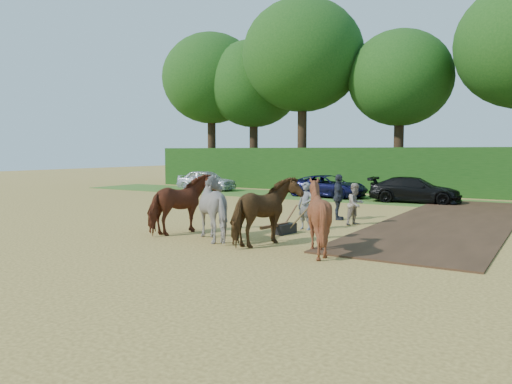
% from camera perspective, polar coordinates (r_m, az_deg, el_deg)
% --- Properties ---
extents(ground, '(120.00, 120.00, 0.00)m').
position_cam_1_polar(ground, '(14.81, 10.71, -6.19)').
color(ground, gold).
rests_on(ground, ground).
extents(earth_strip, '(4.50, 17.00, 0.05)m').
position_cam_1_polar(earth_strip, '(21.10, 21.39, -3.11)').
color(earth_strip, '#472D1C').
rests_on(earth_strip, ground).
extents(grass_verge, '(50.00, 5.00, 0.03)m').
position_cam_1_polar(grass_verge, '(28.21, 20.94, -1.21)').
color(grass_verge, '#38601E').
rests_on(grass_verge, ground).
extents(hedgerow, '(46.00, 1.60, 3.00)m').
position_cam_1_polar(hedgerow, '(32.53, 22.50, 2.11)').
color(hedgerow, '#14380F').
rests_on(hedgerow, ground).
extents(spectator_near, '(0.85, 0.94, 1.58)m').
position_cam_1_polar(spectator_near, '(19.06, 11.31, -1.37)').
color(spectator_near, '#C3B299').
rests_on(spectator_near, ground).
extents(spectator_far, '(0.79, 1.17, 1.84)m').
position_cam_1_polar(spectator_far, '(20.35, 9.40, -0.58)').
color(spectator_far, '#23272F').
rests_on(spectator_far, ground).
extents(plough_team, '(6.90, 4.80, 2.02)m').
position_cam_1_polar(plough_team, '(15.17, -1.29, -2.01)').
color(plough_team, maroon).
rests_on(plough_team, ground).
extents(parked_cars, '(35.21, 3.12, 1.45)m').
position_cam_1_polar(parked_cars, '(27.84, 22.74, 0.08)').
color(parked_cars, silver).
rests_on(parked_cars, ground).
extents(treeline, '(48.70, 10.60, 14.21)m').
position_cam_1_polar(treeline, '(36.47, 21.01, 14.19)').
color(treeline, '#382616').
rests_on(treeline, ground).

